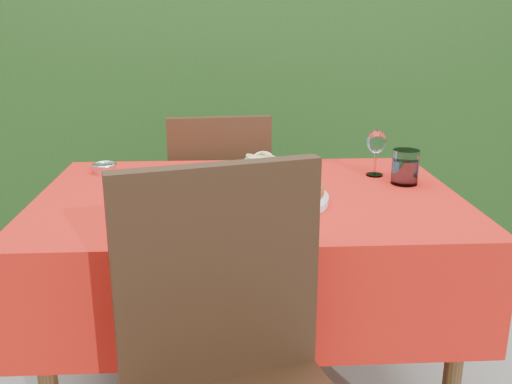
{
  "coord_description": "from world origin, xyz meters",
  "views": [
    {
      "loc": [
        -0.07,
        -1.65,
        1.25
      ],
      "look_at": [
        0.02,
        -0.05,
        0.77
      ],
      "focal_mm": 40.0,
      "sensor_mm": 36.0,
      "label": 1
    }
  ],
  "objects": [
    {
      "name": "wine_glass",
      "position": [
        0.43,
        0.18,
        0.86
      ],
      "size": [
        0.06,
        0.06,
        0.16
      ],
      "color": "white",
      "rests_on": "dining_table"
    },
    {
      "name": "water_glass",
      "position": [
        0.5,
        0.08,
        0.8
      ],
      "size": [
        0.08,
        0.08,
        0.11
      ],
      "color": "silver",
      "rests_on": "dining_table"
    },
    {
      "name": "pasta_plate",
      "position": [
        0.05,
        0.22,
        0.77
      ],
      "size": [
        0.23,
        0.23,
        0.06
      ],
      "rotation": [
        0.0,
        0.0,
        0.41
      ],
      "color": "silver",
      "rests_on": "dining_table"
    },
    {
      "name": "steel_ramekin",
      "position": [
        -0.48,
        0.27,
        0.76
      ],
      "size": [
        0.08,
        0.08,
        0.03
      ],
      "primitive_type": "cylinder",
      "color": "silver",
      "rests_on": "dining_table"
    },
    {
      "name": "fork",
      "position": [
        -0.35,
        -0.07,
        0.75
      ],
      "size": [
        0.05,
        0.18,
        0.0
      ],
      "primitive_type": "cube",
      "rotation": [
        0.0,
        0.0,
        0.16
      ],
      "color": "silver",
      "rests_on": "dining_table"
    },
    {
      "name": "chair_far",
      "position": [
        -0.1,
        0.63,
        0.51
      ],
      "size": [
        0.44,
        0.44,
        0.9
      ],
      "rotation": [
        0.0,
        0.0,
        3.23
      ],
      "color": "black",
      "rests_on": "ground"
    },
    {
      "name": "pizza_plate",
      "position": [
        0.04,
        -0.08,
        0.78
      ],
      "size": [
        0.37,
        0.37,
        0.07
      ],
      "rotation": [
        0.0,
        0.0,
        -0.02
      ],
      "color": "silver",
      "rests_on": "dining_table"
    },
    {
      "name": "chair_near",
      "position": [
        -0.06,
        -0.65,
        0.56
      ],
      "size": [
        0.55,
        0.55,
        0.98
      ],
      "rotation": [
        0.0,
        0.0,
        0.28
      ],
      "color": "black",
      "rests_on": "ground"
    },
    {
      "name": "hedge",
      "position": [
        0.0,
        1.55,
        0.92
      ],
      "size": [
        3.2,
        0.55,
        1.78
      ],
      "color": "black",
      "rests_on": "ground"
    },
    {
      "name": "dining_table",
      "position": [
        0.0,
        0.0,
        0.6
      ],
      "size": [
        1.26,
        0.86,
        0.75
      ],
      "color": "#463016",
      "rests_on": "ground"
    }
  ]
}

